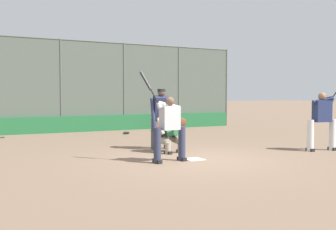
{
  "coord_description": "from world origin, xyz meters",
  "views": [
    {
      "loc": [
        4.91,
        8.2,
        1.58
      ],
      "look_at": [
        0.21,
        -1.0,
        1.05
      ],
      "focal_mm": 42.0,
      "sensor_mm": 36.0,
      "label": 1
    }
  ],
  "objects_px": {
    "equipment_bag_dugout_side": "(166,127)",
    "fielding_glove_on_dirt": "(126,133)",
    "umpire_home": "(161,117)",
    "catcher_behind_plate": "(171,130)",
    "batter_at_plate": "(169,127)",
    "batter_on_deck": "(322,119)"
  },
  "relations": [
    {
      "from": "umpire_home",
      "to": "fielding_glove_on_dirt",
      "type": "xyz_separation_m",
      "value": [
        -0.67,
        -4.59,
        -0.9
      ]
    },
    {
      "from": "equipment_bag_dugout_side",
      "to": "umpire_home",
      "type": "bearing_deg",
      "value": 62.07
    },
    {
      "from": "batter_at_plate",
      "to": "umpire_home",
      "type": "distance_m",
      "value": 2.21
    },
    {
      "from": "batter_at_plate",
      "to": "fielding_glove_on_dirt",
      "type": "relative_size",
      "value": 7.62
    },
    {
      "from": "fielding_glove_on_dirt",
      "to": "equipment_bag_dugout_side",
      "type": "bearing_deg",
      "value": -157.04
    },
    {
      "from": "umpire_home",
      "to": "fielding_glove_on_dirt",
      "type": "bearing_deg",
      "value": -93.61
    },
    {
      "from": "equipment_bag_dugout_side",
      "to": "fielding_glove_on_dirt",
      "type": "bearing_deg",
      "value": 22.96
    },
    {
      "from": "batter_at_plate",
      "to": "catcher_behind_plate",
      "type": "xyz_separation_m",
      "value": [
        -0.71,
        -1.31,
        -0.2
      ]
    },
    {
      "from": "catcher_behind_plate",
      "to": "equipment_bag_dugout_side",
      "type": "distance_m",
      "value": 7.02
    },
    {
      "from": "umpire_home",
      "to": "equipment_bag_dugout_side",
      "type": "bearing_deg",
      "value": -113.24
    },
    {
      "from": "catcher_behind_plate",
      "to": "equipment_bag_dugout_side",
      "type": "height_order",
      "value": "catcher_behind_plate"
    },
    {
      "from": "umpire_home",
      "to": "fielding_glove_on_dirt",
      "type": "distance_m",
      "value": 4.73
    },
    {
      "from": "catcher_behind_plate",
      "to": "batter_on_deck",
      "type": "distance_m",
      "value": 4.32
    },
    {
      "from": "umpire_home",
      "to": "batter_at_plate",
      "type": "bearing_deg",
      "value": 73.43
    },
    {
      "from": "batter_at_plate",
      "to": "batter_on_deck",
      "type": "height_order",
      "value": "batter_on_deck"
    },
    {
      "from": "umpire_home",
      "to": "equipment_bag_dugout_side",
      "type": "distance_m",
      "value": 6.34
    },
    {
      "from": "catcher_behind_plate",
      "to": "batter_on_deck",
      "type": "height_order",
      "value": "batter_on_deck"
    },
    {
      "from": "equipment_bag_dugout_side",
      "to": "catcher_behind_plate",
      "type": "bearing_deg",
      "value": 64.32
    },
    {
      "from": "batter_on_deck",
      "to": "equipment_bag_dugout_side",
      "type": "distance_m",
      "value": 8.02
    },
    {
      "from": "catcher_behind_plate",
      "to": "batter_on_deck",
      "type": "bearing_deg",
      "value": 149.52
    },
    {
      "from": "batter_on_deck",
      "to": "catcher_behind_plate",
      "type": "bearing_deg",
      "value": 168.44
    },
    {
      "from": "batter_on_deck",
      "to": "fielding_glove_on_dirt",
      "type": "distance_m",
      "value": 7.72
    }
  ]
}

